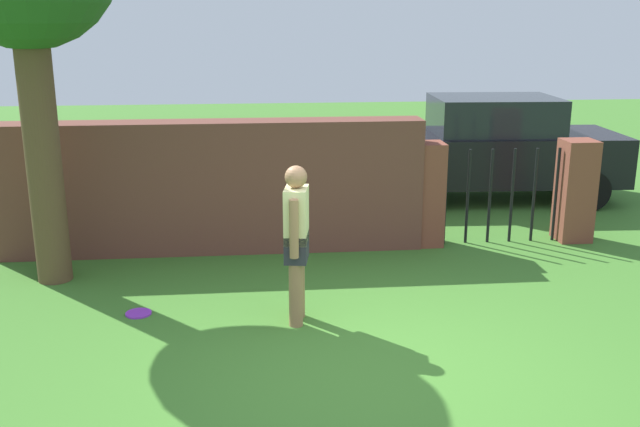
# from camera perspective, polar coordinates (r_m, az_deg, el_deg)

# --- Properties ---
(ground_plane) EXTENTS (40.00, 40.00, 0.00)m
(ground_plane) POSITION_cam_1_polar(r_m,az_deg,el_deg) (6.46, 4.00, -12.52)
(ground_plane) COLOR #3D7528
(brick_wall) EXTENTS (5.47, 0.50, 1.72)m
(brick_wall) POSITION_cam_1_polar(r_m,az_deg,el_deg) (9.47, -8.49, 2.08)
(brick_wall) COLOR brown
(brick_wall) RESTS_ON ground
(person) EXTENTS (0.28, 0.53, 1.62)m
(person) POSITION_cam_1_polar(r_m,az_deg,el_deg) (7.14, -1.87, -1.89)
(person) COLOR #9E704C
(person) RESTS_ON ground
(fence_gate) EXTENTS (2.53, 0.44, 1.40)m
(fence_gate) POSITION_cam_1_polar(r_m,az_deg,el_deg) (10.07, 14.16, 1.63)
(fence_gate) COLOR brown
(fence_gate) RESTS_ON ground
(car) EXTENTS (4.27, 2.07, 1.72)m
(car) POSITION_cam_1_polar(r_m,az_deg,el_deg) (12.47, 13.45, 5.05)
(car) COLOR black
(car) RESTS_ON ground
(frisbee_purple) EXTENTS (0.27, 0.27, 0.02)m
(frisbee_purple) POSITION_cam_1_polar(r_m,az_deg,el_deg) (7.84, -14.18, -7.67)
(frisbee_purple) COLOR purple
(frisbee_purple) RESTS_ON ground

